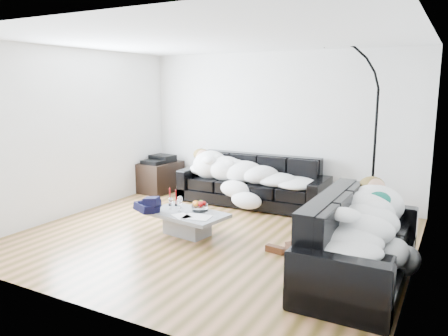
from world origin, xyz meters
The scene contains 24 objects.
ground centered at (0.00, 0.00, 0.00)m, with size 5.00×5.00×0.00m, color brown.
wall_back centered at (0.00, 2.25, 1.30)m, with size 5.00×0.02×2.60m, color silver.
wall_left centered at (-2.50, 0.00, 1.30)m, with size 0.02×4.50×2.60m, color silver.
wall_right centered at (2.50, 0.00, 1.30)m, with size 0.02×4.50×2.60m, color silver.
ceiling centered at (0.00, 0.00, 2.60)m, with size 5.00×5.00×0.00m, color white.
sofa_back centered at (-0.24, 1.74, 0.42)m, with size 2.56×0.89×0.84m, color black.
sofa_right centered at (2.01, -0.36, 0.44)m, with size 2.15×0.92×0.87m, color black.
sleeper_back centered at (-0.24, 1.69, 0.64)m, with size 2.16×0.75×0.43m, color white, non-canonical shape.
sleeper_right centered at (2.01, -0.36, 0.65)m, with size 1.85×0.78×0.45m, color white, non-canonical shape.
teal_cushion centered at (1.95, 0.31, 0.72)m, with size 0.36×0.30×0.20m, color #0C5845.
coffee_table centered at (-0.36, -0.10, 0.16)m, with size 1.08×0.63×0.32m, color #939699.
fruit_bowl centered at (-0.25, 0.05, 0.39)m, with size 0.23×0.23×0.14m, color white.
wine_glass_a centered at (-0.55, 0.02, 0.40)m, with size 0.08×0.08×0.18m, color white.
wine_glass_b centered at (-0.65, -0.06, 0.40)m, with size 0.07×0.07×0.16m, color white.
wine_glass_c centered at (-0.47, -0.12, 0.41)m, with size 0.08×0.08×0.18m, color white.
candle_left centered at (-0.76, 0.07, 0.45)m, with size 0.05×0.05×0.26m, color maroon.
candle_right centered at (-0.69, 0.12, 0.43)m, with size 0.04×0.04×0.23m, color maroon.
newspaper_a centered at (-0.12, -0.23, 0.32)m, with size 0.36×0.27×0.01m, color silver.
newspaper_b centered at (-0.32, -0.29, 0.32)m, with size 0.27×0.19×0.01m, color silver.
navy_jacket centered at (-0.82, -0.33, 0.48)m, with size 0.33×0.27×0.16m, color black, non-canonical shape.
shoes centered at (1.04, -0.08, 0.05)m, with size 0.41×0.30×0.09m, color #472311, non-canonical shape.
av_cabinet centered at (-2.21, 1.77, 0.28)m, with size 0.57×0.83×0.57m, color black.
stereo centered at (-2.21, 1.77, 0.63)m, with size 0.44×0.34×0.13m, color black.
floor_lamp centered at (1.72, 1.89, 1.21)m, with size 0.88×0.35×2.42m, color black, non-canonical shape.
Camera 1 is at (2.84, -4.91, 2.01)m, focal length 35.00 mm.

